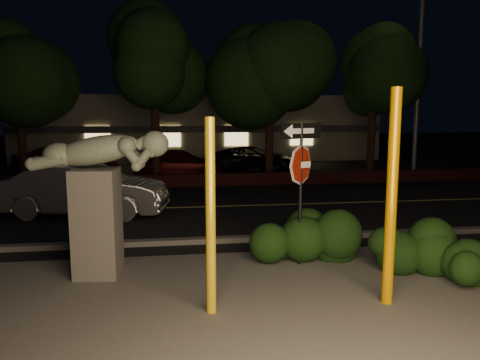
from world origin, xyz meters
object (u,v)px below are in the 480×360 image
Objects in this scene: parked_car_darkred at (179,163)px; yellow_pole_left at (211,218)px; sculpture at (98,188)px; streetlight at (415,40)px; signpost at (301,165)px; parked_car_red at (66,162)px; silver_sedan at (85,190)px; yellow_pole_right at (392,199)px; parked_car_dark at (252,160)px.

yellow_pole_left is at bearing -179.59° from parked_car_darkred.
streetlight reaches higher than sculpture.
signpost is 14.75m from parked_car_red.
silver_sedan is (-5.00, 5.21, -1.22)m from signpost.
signpost reaches higher than parked_car_darkred.
parked_car_darkred is at bearing 101.26° from yellow_pole_right.
parked_car_darkred is (-10.22, 2.22, -5.48)m from streetlight.
silver_sedan is 1.01× the size of parked_car_red.
streetlight is at bearing -56.83° from silver_sedan.
sculpture is 13.36m from parked_car_red.
streetlight is (9.99, 12.91, 4.64)m from yellow_pole_left.
parked_car_dark is at bearing 78.11° from yellow_pole_left.
streetlight is 9.11m from parked_car_dark.
parked_car_darkred is (1.65, 13.20, -1.02)m from sculpture.
yellow_pole_left is at bearing -157.15° from signpost.
yellow_pole_left reaches higher than signpost.
signpost is 1.05× the size of sculpture.
yellow_pole_right is 0.77× the size of parked_car_darkred.
streetlight is at bearing 48.15° from sculpture.
yellow_pole_right is 0.73× the size of parked_car_red.
parked_car_dark is at bearing 60.71° from signpost.
yellow_pole_right is at bearing -131.46° from silver_sedan.
signpost is at bearing 112.96° from yellow_pole_right.
sculpture is 0.26× the size of streetlight.
parked_car_dark is at bearing -77.44° from parked_car_darkred.
streetlight reaches higher than yellow_pole_right.
silver_sedan is at bearing 108.12° from sculpture.
signpost is (-0.87, 2.05, 0.30)m from yellow_pole_right.
parked_car_red is 8.68m from parked_car_dark.
yellow_pole_right is at bearing -106.13° from streetlight.
sculpture is at bearing 157.70° from signpost.
silver_sedan is 1.00× the size of parked_car_dark.
yellow_pole_left is 1.10× the size of sculpture.
yellow_pole_left reaches higher than sculpture.
yellow_pole_right is 15.47m from streetlight.
streetlight is 2.21× the size of parked_car_red.
streetlight reaches higher than parked_car_red.
parked_car_darkred is at bearing 90.89° from yellow_pole_left.
yellow_pole_left is at bearing -141.23° from parked_car_red.
streetlight is 2.18× the size of parked_car_dark.
parked_car_darkred is (-0.23, 15.13, -0.84)m from yellow_pole_left.
silver_sedan is at bearing -144.82° from parked_car_red.
yellow_pole_right is 9.38m from silver_sedan.
silver_sedan is (-1.19, 5.28, -0.88)m from sculpture.
parked_car_red reaches higher than parked_car_dark.
parked_car_darkred is (2.84, 7.91, -0.14)m from silver_sedan.
yellow_pole_left reaches higher than parked_car_red.
yellow_pole_left reaches higher than silver_sedan.
yellow_pole_right is at bearing -132.34° from parked_car_red.
yellow_pole_right reaches higher than parked_car_dark.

